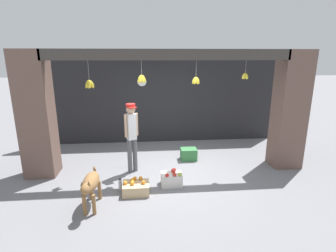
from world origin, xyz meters
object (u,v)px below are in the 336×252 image
at_px(fruit_crate_oranges, 136,188).
at_px(water_bottle, 120,184).
at_px(dog, 91,184).
at_px(shopkeeper, 132,132).
at_px(fruit_crate_apples, 172,179).
at_px(produce_box_green, 189,154).
at_px(wall_clock, 142,82).

relative_size(fruit_crate_oranges, water_bottle, 2.03).
bearing_deg(dog, shopkeeper, 157.35).
height_order(shopkeeper, fruit_crate_apples, shopkeeper).
bearing_deg(fruit_crate_apples, fruit_crate_oranges, -160.07).
bearing_deg(produce_box_green, shopkeeper, -157.71).
xyz_separation_m(produce_box_green, water_bottle, (-1.74, -1.54, -0.03)).
distance_m(fruit_crate_oranges, produce_box_green, 2.21).
bearing_deg(water_bottle, wall_clock, 81.22).
xyz_separation_m(dog, fruit_crate_apples, (1.59, 0.75, -0.34)).
relative_size(dog, wall_clock, 3.34).
relative_size(fruit_crate_apples, produce_box_green, 1.05).
xyz_separation_m(dog, shopkeeper, (0.70, 1.56, 0.52)).
height_order(fruit_crate_oranges, fruit_crate_apples, fruit_crate_apples).
distance_m(shopkeeper, produce_box_green, 1.84).
relative_size(water_bottle, wall_clock, 0.89).
relative_size(shopkeeper, water_bottle, 6.36).
height_order(dog, shopkeeper, shopkeeper).
distance_m(fruit_crate_apples, water_bottle, 1.12).
xyz_separation_m(fruit_crate_apples, wall_clock, (-0.63, 3.06, 1.84)).
relative_size(fruit_crate_oranges, fruit_crate_apples, 1.20).
bearing_deg(fruit_crate_apples, dog, -154.67).
bearing_deg(fruit_crate_apples, produce_box_green, 66.52).
xyz_separation_m(produce_box_green, wall_clock, (-1.25, 1.64, 1.83)).
relative_size(dog, produce_box_green, 2.34).
distance_m(shopkeeper, fruit_crate_apples, 1.48).
relative_size(fruit_crate_oranges, wall_clock, 1.80).
xyz_separation_m(shopkeeper, water_bottle, (-0.23, -0.92, -0.89)).
relative_size(dog, shopkeeper, 0.59).
bearing_deg(fruit_crate_oranges, fruit_crate_apples, 19.93).
bearing_deg(wall_clock, fruit_crate_oranges, -92.60).
bearing_deg(produce_box_green, wall_clock, 127.27).
distance_m(water_bottle, wall_clock, 3.72).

